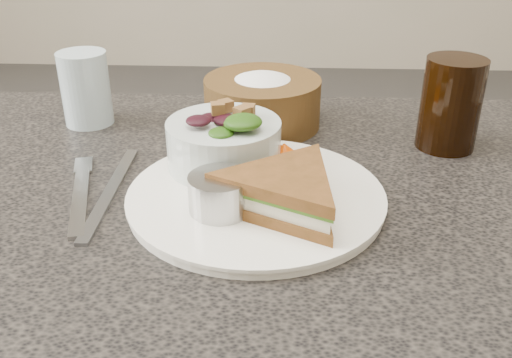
{
  "coord_description": "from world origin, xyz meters",
  "views": [
    {
      "loc": [
        0.04,
        -0.58,
        1.08
      ],
      "look_at": [
        0.01,
        -0.01,
        0.78
      ],
      "focal_mm": 40.0,
      "sensor_mm": 36.0,
      "label": 1
    }
  ],
  "objects_px": {
    "cola_glass": "(451,100)",
    "bread_basket": "(262,94)",
    "dressing_ramekin": "(220,194)",
    "water_glass": "(86,88)",
    "dinner_plate": "(256,197)",
    "salad_bowl": "(224,136)",
    "sandwich": "(285,192)"
  },
  "relations": [
    {
      "from": "cola_glass",
      "to": "bread_basket",
      "type": "bearing_deg",
      "value": 165.41
    },
    {
      "from": "dressing_ramekin",
      "to": "water_glass",
      "type": "relative_size",
      "value": 0.63
    },
    {
      "from": "bread_basket",
      "to": "cola_glass",
      "type": "relative_size",
      "value": 1.26
    },
    {
      "from": "dinner_plate",
      "to": "dressing_ramekin",
      "type": "bearing_deg",
      "value": -131.54
    },
    {
      "from": "dressing_ramekin",
      "to": "bread_basket",
      "type": "relative_size",
      "value": 0.4
    },
    {
      "from": "bread_basket",
      "to": "water_glass",
      "type": "height_order",
      "value": "water_glass"
    },
    {
      "from": "salad_bowl",
      "to": "dressing_ramekin",
      "type": "bearing_deg",
      "value": -86.69
    },
    {
      "from": "dressing_ramekin",
      "to": "cola_glass",
      "type": "relative_size",
      "value": 0.5
    },
    {
      "from": "dressing_ramekin",
      "to": "cola_glass",
      "type": "bearing_deg",
      "value": 35.54
    },
    {
      "from": "salad_bowl",
      "to": "bread_basket",
      "type": "height_order",
      "value": "bread_basket"
    },
    {
      "from": "cola_glass",
      "to": "sandwich",
      "type": "bearing_deg",
      "value": -137.25
    },
    {
      "from": "dinner_plate",
      "to": "bread_basket",
      "type": "bearing_deg",
      "value": 90.36
    },
    {
      "from": "dressing_ramekin",
      "to": "water_glass",
      "type": "bearing_deg",
      "value": 130.17
    },
    {
      "from": "sandwich",
      "to": "bread_basket",
      "type": "relative_size",
      "value": 0.99
    },
    {
      "from": "dinner_plate",
      "to": "sandwich",
      "type": "bearing_deg",
      "value": -49.11
    },
    {
      "from": "dressing_ramekin",
      "to": "bread_basket",
      "type": "bearing_deg",
      "value": 82.76
    },
    {
      "from": "salad_bowl",
      "to": "dinner_plate",
      "type": "bearing_deg",
      "value": -57.44
    },
    {
      "from": "water_glass",
      "to": "cola_glass",
      "type": "bearing_deg",
      "value": -6.87
    },
    {
      "from": "dinner_plate",
      "to": "sandwich",
      "type": "height_order",
      "value": "sandwich"
    },
    {
      "from": "sandwich",
      "to": "cola_glass",
      "type": "height_order",
      "value": "cola_glass"
    },
    {
      "from": "dinner_plate",
      "to": "sandwich",
      "type": "relative_size",
      "value": 1.71
    },
    {
      "from": "salad_bowl",
      "to": "cola_glass",
      "type": "height_order",
      "value": "cola_glass"
    },
    {
      "from": "dinner_plate",
      "to": "sandwich",
      "type": "xyz_separation_m",
      "value": [
        0.03,
        -0.04,
        0.03
      ]
    },
    {
      "from": "bread_basket",
      "to": "dinner_plate",
      "type": "bearing_deg",
      "value": -89.64
    },
    {
      "from": "dinner_plate",
      "to": "cola_glass",
      "type": "height_order",
      "value": "cola_glass"
    },
    {
      "from": "sandwich",
      "to": "water_glass",
      "type": "height_order",
      "value": "water_glass"
    },
    {
      "from": "dinner_plate",
      "to": "salad_bowl",
      "type": "xyz_separation_m",
      "value": [
        -0.04,
        0.07,
        0.05
      ]
    },
    {
      "from": "sandwich",
      "to": "bread_basket",
      "type": "distance_m",
      "value": 0.27
    },
    {
      "from": "salad_bowl",
      "to": "water_glass",
      "type": "distance_m",
      "value": 0.27
    },
    {
      "from": "cola_glass",
      "to": "water_glass",
      "type": "relative_size",
      "value": 1.25
    },
    {
      "from": "sandwich",
      "to": "water_glass",
      "type": "xyz_separation_m",
      "value": [
        -0.3,
        0.27,
        0.02
      ]
    },
    {
      "from": "dinner_plate",
      "to": "cola_glass",
      "type": "distance_m",
      "value": 0.31
    }
  ]
}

